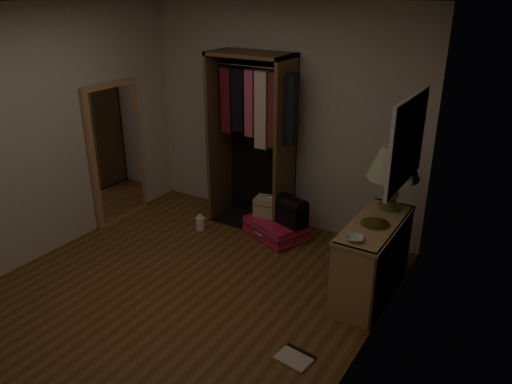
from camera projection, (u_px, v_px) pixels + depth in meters
ground at (177, 296)px, 4.74m from camera, size 4.00×4.00×0.00m
room_walls at (176, 145)px, 4.15m from camera, size 3.52×4.02×2.60m
console_bookshelf at (373, 256)px, 4.67m from camera, size 0.42×1.12×0.75m
open_wardrobe at (255, 125)px, 5.75m from camera, size 1.06×0.50×2.05m
floor_mirror at (117, 153)px, 6.01m from camera, size 0.06×0.80×1.70m
pink_suitcase at (276, 229)px, 5.81m from camera, size 0.82×0.72×0.21m
train_case at (269, 206)px, 5.86m from camera, size 0.36×0.27×0.23m
black_bag at (293, 210)px, 5.60m from camera, size 0.37×0.30×0.35m
table_lamp at (394, 164)px, 4.62m from camera, size 0.63×0.63×0.61m
brass_tray at (375, 224)px, 4.46m from camera, size 0.28×0.28×0.01m
ceramic_bowl at (354, 238)px, 4.18m from camera, size 0.20×0.20×0.04m
white_jug at (200, 223)px, 5.99m from camera, size 0.14×0.14×0.19m
floor_book at (296, 357)px, 3.95m from camera, size 0.30×0.25×0.03m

